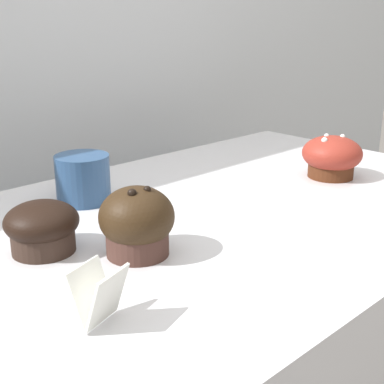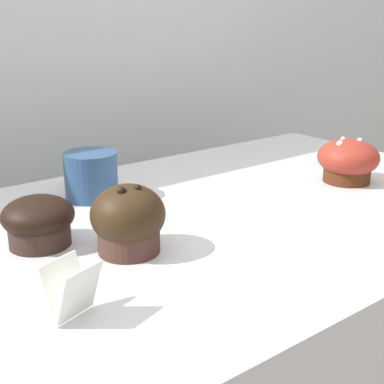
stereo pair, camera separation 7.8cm
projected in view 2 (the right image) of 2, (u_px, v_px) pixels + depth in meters
wall_back at (70, 151)px, 1.32m from camera, size 3.20×0.10×1.80m
muffin_front_center at (348, 161)px, 0.97m from camera, size 0.11×0.11×0.08m
muffin_back_left at (128, 220)px, 0.68m from camera, size 0.10×0.10×0.09m
muffin_back_right at (39, 221)px, 0.70m from camera, size 0.10×0.10×0.07m
coffee_cup at (91, 174)px, 0.89m from camera, size 0.09×0.13×0.08m
price_card at (72, 290)px, 0.53m from camera, size 0.06×0.06×0.06m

